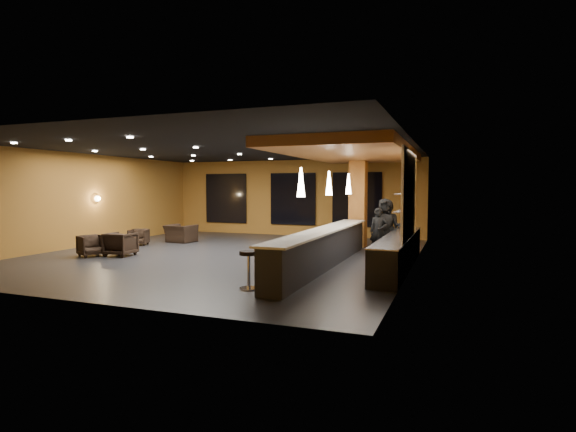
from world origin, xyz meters
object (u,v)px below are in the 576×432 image
(armchair_c, at_px, (139,237))
(armchair_b, at_px, (121,244))
(bar_stool_0, at_px, (249,265))
(bar_stool_2, at_px, (296,247))
(bar_stool_3, at_px, (312,239))
(staff_c, at_px, (385,226))
(bar_counter, at_px, (324,249))
(staff_a, at_px, (378,231))
(staff_b, at_px, (389,227))
(prep_counter, at_px, (398,252))
(pendant_2, at_px, (349,184))
(pendant_0, at_px, (301,182))
(bar_stool_4, at_px, (327,235))
(armchair_a, at_px, (92,246))
(armchair_d, at_px, (181,233))
(pendant_1, at_px, (329,183))
(column, at_px, (358,200))
(bar_stool_1, at_px, (273,257))

(armchair_c, bearing_deg, armchair_b, -83.88)
(bar_stool_0, distance_m, bar_stool_2, 3.33)
(armchair_b, height_order, bar_stool_3, bar_stool_3)
(staff_c, bearing_deg, bar_stool_3, -165.44)
(bar_counter, height_order, bar_stool_3, bar_counter)
(staff_a, distance_m, staff_b, 0.52)
(prep_counter, relative_size, armchair_c, 8.71)
(pendant_2, distance_m, staff_a, 1.93)
(pendant_0, relative_size, bar_stool_4, 0.88)
(pendant_0, distance_m, bar_stool_3, 4.18)
(bar_stool_4, bearing_deg, pendant_2, -21.22)
(staff_a, height_order, bar_stool_2, staff_a)
(armchair_a, height_order, bar_stool_3, bar_stool_3)
(pendant_2, relative_size, armchair_c, 1.02)
(bar_counter, bearing_deg, armchair_d, 154.50)
(bar_counter, xyz_separation_m, staff_c, (1.22, 3.13, 0.43))
(staff_c, relative_size, armchair_d, 1.70)
(armchair_a, height_order, armchair_d, armchair_d)
(staff_c, bearing_deg, bar_counter, -131.59)
(staff_a, relative_size, staff_c, 0.84)
(armchair_b, height_order, bar_stool_0, bar_stool_0)
(pendant_0, height_order, armchair_a, pendant_0)
(prep_counter, bearing_deg, staff_b, 103.74)
(pendant_1, bearing_deg, staff_c, 65.05)
(prep_counter, bearing_deg, bar_counter, -165.96)
(column, bearing_deg, pendant_2, -90.00)
(armchair_b, bearing_deg, bar_stool_3, -163.90)
(pendant_0, xyz_separation_m, armchair_b, (-6.74, 1.54, -1.96))
(pendant_1, bearing_deg, staff_a, 63.71)
(bar_stool_2, relative_size, bar_stool_3, 0.93)
(bar_stool_1, bearing_deg, pendant_1, 69.32)
(armchair_c, height_order, bar_stool_2, bar_stool_2)
(bar_counter, relative_size, bar_stool_4, 10.04)
(pendant_0, xyz_separation_m, armchair_a, (-7.55, 1.13, -2.01))
(pendant_1, bearing_deg, bar_stool_3, 127.03)
(prep_counter, height_order, pendant_2, pendant_2)
(bar_counter, distance_m, bar_stool_2, 0.82)
(armchair_c, bearing_deg, bar_stool_2, -36.69)
(bar_counter, bearing_deg, staff_c, 68.65)
(bar_counter, height_order, bar_stool_0, bar_counter)
(pendant_2, distance_m, bar_stool_1, 5.15)
(armchair_b, distance_m, bar_stool_0, 6.66)
(pendant_0, bearing_deg, bar_stool_3, 103.51)
(staff_a, height_order, armchair_a, staff_a)
(staff_b, xyz_separation_m, armchair_c, (-9.36, -1.15, -0.58))
(bar_counter, xyz_separation_m, bar_stool_1, (-0.84, -1.72, -0.04))
(pendant_1, xyz_separation_m, armchair_b, (-6.74, -0.96, -1.96))
(staff_a, xyz_separation_m, staff_c, (0.14, 0.43, 0.15))
(pendant_1, bearing_deg, armchair_c, 169.58)
(bar_stool_0, bearing_deg, column, 84.67)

